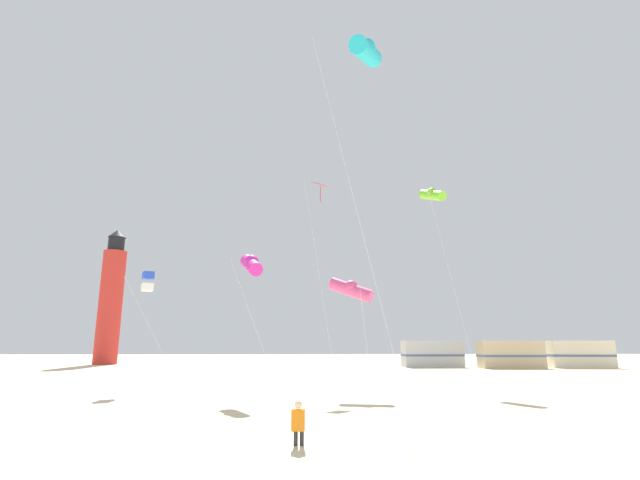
# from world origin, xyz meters

# --- Properties ---
(kite_flyer_standing) EXTENTS (0.35, 0.52, 1.16)m
(kite_flyer_standing) POSITION_xyz_m (-0.41, 6.47, 0.61)
(kite_flyer_standing) COLOR orange
(kite_flyer_standing) RESTS_ON ground
(kite_diamond_scarlet) EXTENTS (2.01, 1.69, 13.16)m
(kite_diamond_scarlet) POSITION_xyz_m (0.69, 23.01, 12.29)
(kite_diamond_scarlet) COLOR silver
(kite_diamond_scarlet) RESTS_ON ground
(kite_tube_rainbow) EXTENTS (2.54, 1.95, 6.14)m
(kite_tube_rainbow) POSITION_xyz_m (2.22, 18.72, 5.44)
(kite_tube_rainbow) COLOR silver
(kite_tube_rainbow) RESTS_ON ground
(kite_tube_cyan) EXTENTS (2.92, 3.38, 14.30)m
(kite_tube_cyan) POSITION_xyz_m (2.02, 9.53, 13.59)
(kite_tube_cyan) COLOR silver
(kite_tube_cyan) RESTS_ON ground
(kite_box_blue) EXTENTS (2.93, 2.88, 6.70)m
(kite_box_blue) POSITION_xyz_m (-9.54, 21.10, 6.12)
(kite_box_blue) COLOR silver
(kite_box_blue) RESTS_ON ground
(kite_tube_lime) EXTENTS (2.98, 3.32, 13.59)m
(kite_tube_lime) POSITION_xyz_m (8.72, 24.77, 12.89)
(kite_tube_lime) COLOR silver
(kite_tube_lime) RESTS_ON ground
(kite_tube_magenta) EXTENTS (2.54, 3.02, 7.31)m
(kite_tube_magenta) POSITION_xyz_m (-3.10, 17.68, 6.61)
(kite_tube_magenta) COLOR silver
(kite_tube_magenta) RESTS_ON ground
(lighthouse_distant) EXTENTS (2.80, 2.80, 16.80)m
(lighthouse_distant) POSITION_xyz_m (-24.60, 52.30, 7.84)
(lighthouse_distant) COLOR red
(lighthouse_distant) RESTS_ON ground
(rv_van_silver) EXTENTS (6.53, 2.60, 2.80)m
(rv_van_silver) POSITION_xyz_m (13.61, 45.13, 1.39)
(rv_van_silver) COLOR #B7BABF
(rv_van_silver) RESTS_ON ground
(rv_van_tan) EXTENTS (6.49, 2.47, 2.80)m
(rv_van_tan) POSITION_xyz_m (21.13, 42.47, 1.39)
(rv_van_tan) COLOR #C6B28C
(rv_van_tan) RESTS_ON ground
(rv_van_cream) EXTENTS (6.60, 2.82, 2.80)m
(rv_van_cream) POSITION_xyz_m (28.94, 43.28, 1.39)
(rv_van_cream) COLOR beige
(rv_van_cream) RESTS_ON ground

